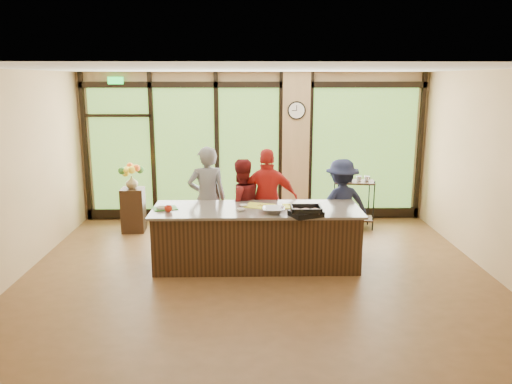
{
  "coord_description": "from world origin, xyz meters",
  "views": [
    {
      "loc": [
        -0.15,
        -7.12,
        2.87
      ],
      "look_at": [
        -0.0,
        0.4,
        1.15
      ],
      "focal_mm": 35.0,
      "sensor_mm": 36.0,
      "label": 1
    }
  ],
  "objects_px": {
    "island_base": "(256,238)",
    "cook_right": "(341,205)",
    "flower_stand": "(133,210)",
    "cook_left": "(207,199)",
    "bar_cart": "(354,197)",
    "roasting_pan": "(306,214)"
  },
  "relations": [
    {
      "from": "island_base",
      "to": "cook_right",
      "type": "bearing_deg",
      "value": 26.79
    },
    {
      "from": "island_base",
      "to": "cook_right",
      "type": "distance_m",
      "value": 1.66
    },
    {
      "from": "cook_right",
      "to": "flower_stand",
      "type": "relative_size",
      "value": 1.86
    },
    {
      "from": "cook_left",
      "to": "flower_stand",
      "type": "relative_size",
      "value": 2.12
    },
    {
      "from": "flower_stand",
      "to": "bar_cart",
      "type": "relative_size",
      "value": 0.81
    },
    {
      "from": "cook_left",
      "to": "roasting_pan",
      "type": "distance_m",
      "value": 1.95
    },
    {
      "from": "roasting_pan",
      "to": "cook_right",
      "type": "bearing_deg",
      "value": 34.65
    },
    {
      "from": "bar_cart",
      "to": "flower_stand",
      "type": "bearing_deg",
      "value": -169.9
    },
    {
      "from": "roasting_pan",
      "to": "flower_stand",
      "type": "height_order",
      "value": "roasting_pan"
    },
    {
      "from": "island_base",
      "to": "flower_stand",
      "type": "bearing_deg",
      "value": 141.73
    },
    {
      "from": "cook_left",
      "to": "roasting_pan",
      "type": "height_order",
      "value": "cook_left"
    },
    {
      "from": "island_base",
      "to": "cook_left",
      "type": "bearing_deg",
      "value": 137.36
    },
    {
      "from": "island_base",
      "to": "flower_stand",
      "type": "distance_m",
      "value": 2.95
    },
    {
      "from": "island_base",
      "to": "bar_cart",
      "type": "xyz_separation_m",
      "value": [
        1.93,
        1.97,
        0.18
      ]
    },
    {
      "from": "island_base",
      "to": "cook_left",
      "type": "xyz_separation_m",
      "value": [
        -0.81,
        0.75,
        0.45
      ]
    },
    {
      "from": "island_base",
      "to": "bar_cart",
      "type": "relative_size",
      "value": 2.99
    },
    {
      "from": "roasting_pan",
      "to": "bar_cart",
      "type": "xyz_separation_m",
      "value": [
        1.23,
        2.43,
        -0.34
      ]
    },
    {
      "from": "roasting_pan",
      "to": "bar_cart",
      "type": "height_order",
      "value": "bar_cart"
    },
    {
      "from": "cook_left",
      "to": "roasting_pan",
      "type": "bearing_deg",
      "value": 130.45
    },
    {
      "from": "roasting_pan",
      "to": "flower_stand",
      "type": "relative_size",
      "value": 0.52
    },
    {
      "from": "cook_left",
      "to": "flower_stand",
      "type": "height_order",
      "value": "cook_left"
    },
    {
      "from": "cook_left",
      "to": "flower_stand",
      "type": "xyz_separation_m",
      "value": [
        -1.5,
        1.08,
        -0.47
      ]
    }
  ]
}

